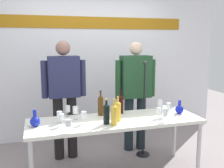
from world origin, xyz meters
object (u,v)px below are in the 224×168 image
object	(u,v)px
wine_glass_left_1	(84,115)
wine_glass_right_4	(164,109)
wine_glass_right_0	(160,103)
decanter_blue_left	(35,121)
wine_glass_left_4	(68,123)
wine_bottle_2	(118,110)
wine_glass_right_2	(159,111)
wine_glass_right_3	(165,112)
wine_glass_right_1	(169,106)
presenter_right	(135,89)
wine_bottle_3	(106,113)
presenter_left	(64,92)
wine_bottle_4	(121,104)
wine_glass_left_2	(76,110)
display_table	(115,124)
microphone_stand	(144,125)
wine_glass_left_3	(60,115)
wine_glass_left_5	(62,117)
wine_bottle_1	(101,105)
wine_glass_left_0	(68,109)
decanter_blue_right	(179,109)
wine_bottle_0	(114,114)

from	to	relation	value
wine_glass_left_1	wine_glass_right_4	world-z (taller)	wine_glass_left_1
wine_glass_right_0	wine_glass_right_4	bearing A→B (deg)	-105.55
decanter_blue_left	wine_glass_left_4	world-z (taller)	decanter_blue_left
wine_bottle_2	wine_glass_right_2	distance (m)	0.53
wine_glass_right_3	wine_glass_right_1	bearing A→B (deg)	54.27
presenter_right	wine_bottle_3	distance (m)	1.10
wine_glass_left_1	presenter_left	bearing A→B (deg)	99.91
wine_bottle_4	wine_glass_left_2	world-z (taller)	wine_bottle_4
display_table	wine_glass_left_1	world-z (taller)	wine_glass_left_1
decanter_blue_left	wine_glass_left_1	distance (m)	0.55
wine_bottle_3	wine_glass_right_1	distance (m)	0.93
wine_glass_right_3	microphone_stand	bearing A→B (deg)	87.28
wine_glass_left_3	wine_glass_left_5	xyz separation A→B (m)	(0.01, -0.11, 0.00)
wine_bottle_1	wine_glass_left_4	size ratio (longest dim) A/B	2.32
wine_glass_left_3	wine_bottle_4	bearing A→B (deg)	13.68
presenter_left	wine_glass_left_0	distance (m)	0.43
wine_glass_left_4	wine_glass_right_3	size ratio (longest dim) A/B	0.88
wine_bottle_1	wine_glass_left_4	bearing A→B (deg)	-132.89
wine_glass_left_5	wine_bottle_1	bearing A→B (deg)	29.23
wine_glass_left_3	wine_glass_right_1	distance (m)	1.43
presenter_left	wine_glass_right_2	distance (m)	1.36
wine_glass_right_1	decanter_blue_right	bearing A→B (deg)	-16.16
wine_glass_right_3	wine_glass_right_4	distance (m)	0.18
decanter_blue_left	wine_bottle_3	size ratio (longest dim) A/B	0.64
wine_glass_left_0	wine_glass_left_3	xyz separation A→B (m)	(-0.13, -0.25, 0.00)
wine_glass_left_3	wine_bottle_1	bearing A→B (deg)	18.52
presenter_left	wine_glass_left_2	size ratio (longest dim) A/B	10.24
presenter_right	wine_glass_right_0	size ratio (longest dim) A/B	10.21
wine_glass_left_2	wine_glass_left_3	size ratio (longest dim) A/B	1.16
wine_glass_right_1	wine_bottle_0	bearing A→B (deg)	-163.05
wine_glass_right_3	wine_glass_left_2	bearing A→B (deg)	159.46
presenter_right	presenter_left	bearing A→B (deg)	-180.00
display_table	wine_glass_left_3	size ratio (longest dim) A/B	14.86
wine_glass_right_0	decanter_blue_left	bearing A→B (deg)	-174.02
display_table	wine_glass_left_4	bearing A→B (deg)	-154.28
wine_bottle_0	wine_glass_right_4	world-z (taller)	wine_bottle_0
microphone_stand	wine_glass_right_3	bearing A→B (deg)	-92.72
wine_bottle_1	wine_glass_left_1	world-z (taller)	wine_bottle_1
wine_glass_left_2	wine_glass_right_1	world-z (taller)	wine_glass_left_2
decanter_blue_right	presenter_right	distance (m)	0.80
wine_bottle_4	wine_glass_left_4	world-z (taller)	wine_bottle_4
presenter_left	wine_glass_right_0	bearing A→B (deg)	-22.89
wine_bottle_2	wine_glass_left_5	distance (m)	0.67
wine_glass_left_0	decanter_blue_right	bearing A→B (deg)	-11.33
wine_glass_left_4	wine_glass_right_3	xyz separation A→B (m)	(1.16, 0.05, 0.01)
display_table	wine_glass_right_4	xyz separation A→B (m)	(0.62, -0.09, 0.17)
wine_bottle_2	wine_glass_left_0	world-z (taller)	wine_bottle_2
display_table	wine_glass_right_1	world-z (taller)	wine_glass_right_1
wine_glass_left_2	wine_glass_right_0	distance (m)	1.17
decanter_blue_right	wine_bottle_2	xyz separation A→B (m)	(-0.88, -0.07, 0.07)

